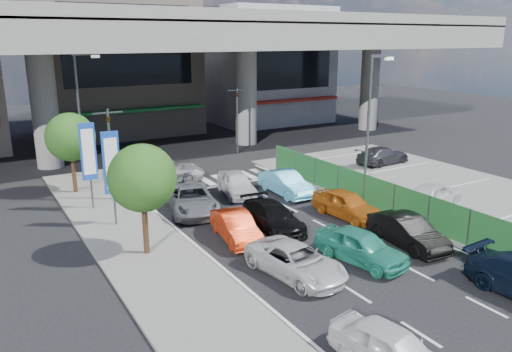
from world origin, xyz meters
TOP-DOWN VIEW (x-y plane):
  - ground at (0.00, 0.00)m, footprint 120.00×120.00m
  - parking_lot at (11.00, 2.00)m, footprint 12.00×28.00m
  - sidewalk_left at (-7.00, 4.00)m, footprint 4.00×30.00m
  - fence_run at (5.30, 1.00)m, footprint 0.16×22.00m
  - expressway at (0.00, 22.00)m, footprint 64.00×14.00m
  - building_center at (0.00, 32.97)m, footprint 14.00×10.90m
  - building_east at (16.00, 31.97)m, footprint 12.00×10.90m
  - traffic_light_left at (-6.20, 12.00)m, footprint 1.60×1.24m
  - traffic_light_right at (5.50, 19.00)m, footprint 1.60×1.24m
  - street_lamp_right at (7.17, 6.00)m, footprint 1.65×0.22m
  - street_lamp_left at (-6.33, 18.00)m, footprint 1.65×0.22m
  - signboard_near at (-7.20, 7.99)m, footprint 0.80×0.14m
  - signboard_far at (-7.60, 10.99)m, footprint 0.80×0.14m
  - tree_near at (-7.00, 4.00)m, footprint 2.80×2.80m
  - tree_far at (-7.80, 14.50)m, footprint 2.80×2.80m
  - van_white_back_left at (-3.63, -6.75)m, footprint 2.19×3.96m
  - sedan_white_mid_left at (-2.66, -0.74)m, footprint 2.65×4.65m
  - taxi_teal_mid at (0.32, -1.08)m, footprint 2.38×4.29m
  - hatch_black_mid_right at (3.22, -0.89)m, footprint 1.81×4.22m
  - taxi_orange_left at (-2.96, 3.56)m, footprint 1.89×4.00m
  - sedan_black_mid at (-0.81, 3.82)m, footprint 2.03×4.43m
  - taxi_orange_right at (3.33, 3.30)m, footprint 1.94×4.16m
  - wagon_silver_front_left at (-3.16, 8.13)m, footprint 3.38×5.36m
  - sedan_white_front_mid at (0.29, 9.52)m, footprint 2.44×4.30m
  - kei_truck_front_right at (2.80, 8.10)m, footprint 1.51×4.18m
  - crossing_wagon_silver at (-2.10, 14.39)m, footprint 5.21×3.84m
  - parked_sedan_white at (8.29, 2.08)m, footprint 4.25×2.41m
  - parked_sedan_dgrey at (12.85, 10.48)m, footprint 4.44×2.07m
  - traffic_cone at (6.19, 4.09)m, footprint 0.48×0.48m

SIDE VIEW (x-z plane):
  - ground at x=0.00m, z-range 0.00..0.00m
  - parking_lot at x=11.00m, z-range 0.00..0.06m
  - sidewalk_left at x=-7.00m, z-range 0.00..0.12m
  - traffic_cone at x=6.19m, z-range 0.06..0.83m
  - sedan_white_mid_left at x=-2.66m, z-range 0.00..1.22m
  - sedan_black_mid at x=-0.81m, z-range 0.00..1.25m
  - taxi_orange_left at x=-2.96m, z-range 0.00..1.27m
  - van_white_back_left at x=-3.63m, z-range 0.00..1.27m
  - crossing_wagon_silver at x=-2.10m, z-range 0.00..1.32m
  - hatch_black_mid_right at x=3.22m, z-range 0.00..1.35m
  - kei_truck_front_right at x=2.80m, z-range 0.00..1.37m
  - parked_sedan_dgrey at x=12.85m, z-range 0.06..1.31m
  - taxi_teal_mid at x=0.32m, z-range 0.00..1.38m
  - taxi_orange_right at x=3.33m, z-range 0.00..1.38m
  - wagon_silver_front_left at x=-3.16m, z-range 0.00..1.38m
  - sedan_white_front_mid at x=0.29m, z-range 0.00..1.38m
  - parked_sedan_white at x=8.29m, z-range 0.06..1.42m
  - fence_run at x=5.30m, z-range 0.00..1.80m
  - signboard_near at x=-7.20m, z-range 0.71..5.41m
  - signboard_far at x=-7.60m, z-range 0.71..5.41m
  - tree_near at x=-7.00m, z-range 0.99..5.79m
  - tree_far at x=-7.80m, z-range 0.99..5.79m
  - traffic_light_left at x=-6.20m, z-range 1.34..6.54m
  - traffic_light_right at x=5.50m, z-range 1.34..6.54m
  - street_lamp_right at x=7.17m, z-range 0.77..8.77m
  - street_lamp_left at x=-6.33m, z-range 0.77..8.77m
  - building_east at x=16.00m, z-range -0.01..11.99m
  - building_center at x=0.00m, z-range -0.01..14.99m
  - expressway at x=0.00m, z-range 3.39..14.14m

